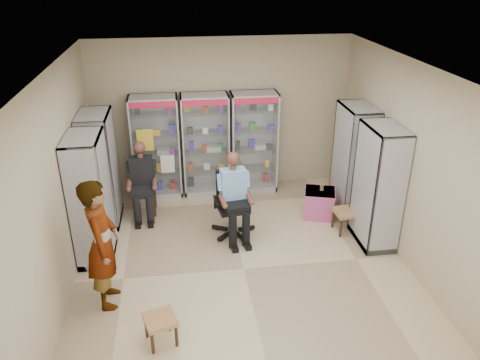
{
  "coord_description": "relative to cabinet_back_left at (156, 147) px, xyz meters",
  "views": [
    {
      "loc": [
        -0.86,
        -5.8,
        4.27
      ],
      "look_at": [
        0.04,
        0.7,
        1.17
      ],
      "focal_mm": 35.0,
      "sensor_mm": 36.0,
      "label": 1
    }
  ],
  "objects": [
    {
      "name": "floor",
      "position": [
        1.3,
        -2.73,
        -1.0
      ],
      "size": [
        6.0,
        6.0,
        0.0
      ],
      "primitive_type": "plane",
      "color": "#C5B189",
      "rests_on": "ground"
    },
    {
      "name": "room_shell",
      "position": [
        1.3,
        -2.73,
        0.97
      ],
      "size": [
        5.02,
        6.02,
        3.01
      ],
      "color": "tan",
      "rests_on": "ground"
    },
    {
      "name": "cabinet_back_left",
      "position": [
        0.0,
        0.0,
        0.0
      ],
      "size": [
        0.9,
        0.5,
        2.0
      ],
      "primitive_type": "cube",
      "color": "#A7A9AE",
      "rests_on": "floor"
    },
    {
      "name": "cabinet_back_mid",
      "position": [
        0.95,
        0.0,
        0.0
      ],
      "size": [
        0.9,
        0.5,
        2.0
      ],
      "primitive_type": "cube",
      "color": "#B5B9BD",
      "rests_on": "floor"
    },
    {
      "name": "cabinet_back_right",
      "position": [
        1.9,
        0.0,
        0.0
      ],
      "size": [
        0.9,
        0.5,
        2.0
      ],
      "primitive_type": "cube",
      "color": "#ACAEB3",
      "rests_on": "floor"
    },
    {
      "name": "cabinet_right_far",
      "position": [
        3.53,
        -1.13,
        0.0
      ],
      "size": [
        0.9,
        0.5,
        2.0
      ],
      "primitive_type": "cube",
      "rotation": [
        0.0,
        0.0,
        1.57
      ],
      "color": "#B0B3B8",
      "rests_on": "floor"
    },
    {
      "name": "cabinet_right_near",
      "position": [
        3.53,
        -2.23,
        0.0
      ],
      "size": [
        0.9,
        0.5,
        2.0
      ],
      "primitive_type": "cube",
      "rotation": [
        0.0,
        0.0,
        1.57
      ],
      "color": "#ABAEB2",
      "rests_on": "floor"
    },
    {
      "name": "cabinet_left_far",
      "position": [
        -0.93,
        -0.93,
        0.0
      ],
      "size": [
        0.9,
        0.5,
        2.0
      ],
      "primitive_type": "cube",
      "rotation": [
        0.0,
        0.0,
        -1.57
      ],
      "color": "#AAADB1",
      "rests_on": "floor"
    },
    {
      "name": "cabinet_left_near",
      "position": [
        -0.93,
        -2.03,
        0.0
      ],
      "size": [
        0.9,
        0.5,
        2.0
      ],
      "primitive_type": "cube",
      "rotation": [
        0.0,
        0.0,
        -1.57
      ],
      "color": "#B9BBC0",
      "rests_on": "floor"
    },
    {
      "name": "wooden_chair",
      "position": [
        -0.25,
        -0.73,
        -0.53
      ],
      "size": [
        0.42,
        0.42,
        0.94
      ],
      "primitive_type": "cube",
      "color": "black",
      "rests_on": "floor"
    },
    {
      "name": "seated_customer",
      "position": [
        -0.25,
        -0.78,
        -0.33
      ],
      "size": [
        0.44,
        0.6,
        1.34
      ],
      "primitive_type": null,
      "color": "black",
      "rests_on": "floor"
    },
    {
      "name": "office_chair",
      "position": [
        1.27,
        -1.67,
        -0.44
      ],
      "size": [
        0.69,
        0.69,
        1.12
      ],
      "primitive_type": "cube",
      "rotation": [
        0.0,
        0.0,
        0.14
      ],
      "color": "black",
      "rests_on": "floor"
    },
    {
      "name": "seated_shopkeeper",
      "position": [
        1.27,
        -1.72,
        -0.29
      ],
      "size": [
        0.55,
        0.71,
        1.42
      ],
      "primitive_type": null,
      "rotation": [
        0.0,
        0.0,
        0.14
      ],
      "color": "#6994D0",
      "rests_on": "floor"
    },
    {
      "name": "pink_trunk",
      "position": [
        2.9,
        -1.29,
        -0.75
      ],
      "size": [
        0.65,
        0.64,
        0.5
      ],
      "primitive_type": "cube",
      "rotation": [
        0.0,
        0.0,
        -0.3
      ],
      "color": "#AA448C",
      "rests_on": "floor"
    },
    {
      "name": "tea_glass",
      "position": [
        2.94,
        -1.26,
        -0.44
      ],
      "size": [
        0.07,
        0.07,
        0.11
      ],
      "primitive_type": "cylinder",
      "color": "#5E2108",
      "rests_on": "pink_trunk"
    },
    {
      "name": "woven_stool_a",
      "position": [
        3.2,
        -1.88,
        -0.8
      ],
      "size": [
        0.44,
        0.44,
        0.4
      ],
      "primitive_type": "cube",
      "rotation": [
        0.0,
        0.0,
        0.1
      ],
      "color": "olive",
      "rests_on": "floor"
    },
    {
      "name": "woven_stool_b",
      "position": [
        0.09,
        -4.07,
        -0.82
      ],
      "size": [
        0.46,
        0.46,
        0.37
      ],
      "primitive_type": "cube",
      "rotation": [
        0.0,
        0.0,
        0.29
      ],
      "color": "olive",
      "rests_on": "floor"
    },
    {
      "name": "standing_man",
      "position": [
        -0.63,
        -3.19,
        -0.08
      ],
      "size": [
        0.46,
        0.68,
        1.83
      ],
      "primitive_type": "imported",
      "rotation": [
        0.0,
        0.0,
        1.61
      ],
      "color": "gray",
      "rests_on": "floor"
    }
  ]
}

